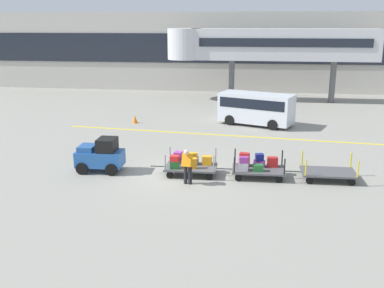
# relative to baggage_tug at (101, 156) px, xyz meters

# --- Properties ---
(ground_plane) EXTENTS (120.00, 120.00, 0.00)m
(ground_plane) POSITION_rel_baggage_tug_xyz_m (3.61, 0.03, -0.75)
(ground_plane) COLOR gray
(apron_lead_line) EXTENTS (21.03, 2.45, 0.01)m
(apron_lead_line) POSITION_rel_baggage_tug_xyz_m (5.55, 7.41, -0.75)
(apron_lead_line) COLOR yellow
(apron_lead_line) RESTS_ON ground_plane
(terminal_building) EXTENTS (49.26, 2.51, 7.60)m
(terminal_building) POSITION_rel_baggage_tug_xyz_m (3.61, 26.01, 3.06)
(terminal_building) COLOR #BCB7AD
(terminal_building) RESTS_ON ground_plane
(jet_bridge) EXTENTS (17.59, 3.00, 6.11)m
(jet_bridge) POSITION_rel_baggage_tug_xyz_m (7.56, 20.02, 4.01)
(jet_bridge) COLOR silver
(jet_bridge) RESTS_ON ground_plane
(baggage_tug) EXTENTS (2.12, 1.26, 1.58)m
(baggage_tug) POSITION_rel_baggage_tug_xyz_m (0.00, 0.00, 0.00)
(baggage_tug) COLOR #2659A5
(baggage_tug) RESTS_ON ground_plane
(baggage_cart_lead) EXTENTS (3.01, 1.44, 1.10)m
(baggage_cart_lead) POSITION_rel_baggage_tug_xyz_m (4.08, 0.10, -0.25)
(baggage_cart_lead) COLOR #4C4C4F
(baggage_cart_lead) RESTS_ON ground_plane
(baggage_cart_middle) EXTENTS (3.01, 1.44, 1.10)m
(baggage_cart_middle) POSITION_rel_baggage_tug_xyz_m (7.07, 0.17, -0.25)
(baggage_cart_middle) COLOR #4C4C4F
(baggage_cart_middle) RESTS_ON ground_plane
(baggage_cart_tail) EXTENTS (3.01, 1.44, 1.10)m
(baggage_cart_tail) POSITION_rel_baggage_tug_xyz_m (10.16, 0.17, -0.41)
(baggage_cart_tail) COLOR #4C4C4F
(baggage_cart_tail) RESTS_ON ground_plane
(baggage_handler) EXTENTS (0.46, 0.48, 1.56)m
(baggage_handler) POSITION_rel_baggage_tug_xyz_m (4.17, -1.15, 0.11)
(baggage_handler) COLOR black
(baggage_handler) RESTS_ON ground_plane
(shuttle_van) EXTENTS (5.16, 3.51, 2.10)m
(shuttle_van) POSITION_rel_baggage_tug_xyz_m (7.09, 10.57, 0.48)
(shuttle_van) COLOR silver
(shuttle_van) RESTS_ON ground_plane
(safety_cone_near) EXTENTS (0.36, 0.36, 0.55)m
(safety_cone_near) POSITION_rel_baggage_tug_xyz_m (-1.04, 10.02, -0.48)
(safety_cone_near) COLOR orange
(safety_cone_near) RESTS_ON ground_plane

